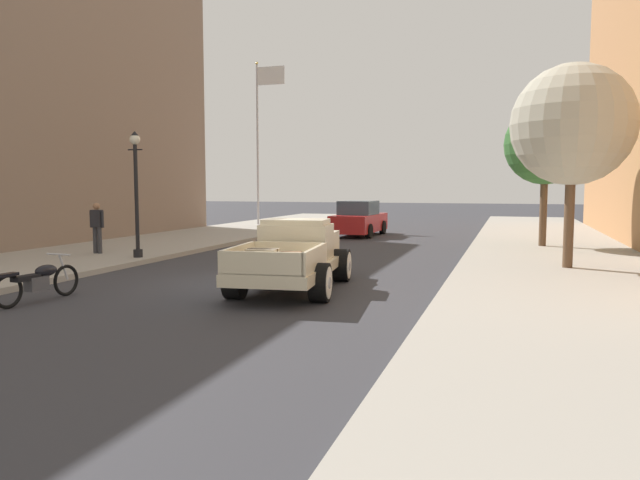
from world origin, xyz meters
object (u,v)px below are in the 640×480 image
(motorcycle_parked, at_px, (38,280))
(hotrod_truck_cream, at_px, (295,255))
(car_background_red, at_px, (359,220))
(flagpole, at_px, (261,125))
(pedestrian_sidewalk_left, at_px, (97,225))
(street_tree_nearest, at_px, (573,125))
(street_lamp_near, at_px, (136,185))
(street_tree_second, at_px, (546,145))

(motorcycle_parked, bearing_deg, hotrod_truck_cream, 36.34)
(car_background_red, height_order, flagpole, flagpole)
(pedestrian_sidewalk_left, height_order, street_tree_nearest, street_tree_nearest)
(street_lamp_near, xyz_separation_m, flagpole, (-2.69, 15.82, 3.39))
(pedestrian_sidewalk_left, relative_size, street_tree_second, 0.32)
(car_background_red, relative_size, pedestrian_sidewalk_left, 2.64)
(flagpole, xyz_separation_m, street_tree_second, (14.75, -8.25, -1.94))
(pedestrian_sidewalk_left, relative_size, street_lamp_near, 0.43)
(hotrod_truck_cream, relative_size, street_lamp_near, 1.32)
(hotrod_truck_cream, xyz_separation_m, pedestrian_sidewalk_left, (-8.11, 3.38, 0.33))
(car_background_red, bearing_deg, street_tree_second, -26.76)
(hotrod_truck_cream, bearing_deg, motorcycle_parked, -143.66)
(pedestrian_sidewalk_left, height_order, flagpole, flagpole)
(street_tree_nearest, relative_size, street_tree_second, 1.05)
(street_lamp_near, bearing_deg, street_tree_second, 32.12)
(street_lamp_near, relative_size, flagpole, 0.42)
(street_tree_second, bearing_deg, motorcycle_parked, -126.74)
(hotrod_truck_cream, height_order, car_background_red, car_background_red)
(pedestrian_sidewalk_left, xyz_separation_m, street_tree_nearest, (14.30, 1.04, 2.86))
(pedestrian_sidewalk_left, distance_m, flagpole, 16.03)
(car_background_red, bearing_deg, hotrod_truck_cream, -81.71)
(hotrod_truck_cream, xyz_separation_m, flagpole, (-8.92, 18.69, 5.02))
(street_tree_second, bearing_deg, pedestrian_sidewalk_left, -153.15)
(hotrod_truck_cream, xyz_separation_m, street_tree_nearest, (6.19, 4.42, 3.19))
(pedestrian_sidewalk_left, bearing_deg, street_tree_second, 26.85)
(street_tree_second, bearing_deg, car_background_red, 153.24)
(motorcycle_parked, relative_size, street_tree_nearest, 0.39)
(motorcycle_parked, relative_size, car_background_red, 0.49)
(street_tree_nearest, height_order, street_tree_second, street_tree_nearest)
(car_background_red, xyz_separation_m, flagpole, (-6.81, 4.25, 5.00))
(motorcycle_parked, xyz_separation_m, car_background_red, (2.25, 17.64, 0.33))
(motorcycle_parked, xyz_separation_m, street_lamp_near, (-1.88, 6.07, 1.94))
(flagpole, bearing_deg, street_tree_second, -29.24)
(hotrod_truck_cream, distance_m, motorcycle_parked, 5.41)
(motorcycle_parked, bearing_deg, street_tree_second, 53.26)
(car_background_red, height_order, street_lamp_near, street_lamp_near)
(hotrod_truck_cream, distance_m, car_background_red, 14.59)
(car_background_red, bearing_deg, street_lamp_near, -109.61)
(flagpole, distance_m, street_tree_nearest, 20.86)
(flagpole, bearing_deg, hotrod_truck_cream, -64.50)
(car_background_red, height_order, street_tree_second, street_tree_second)
(motorcycle_parked, height_order, street_lamp_near, street_lamp_near)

